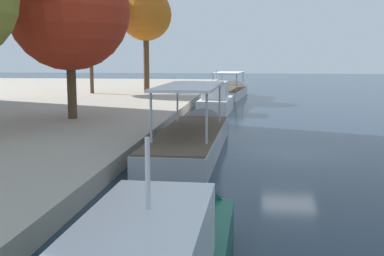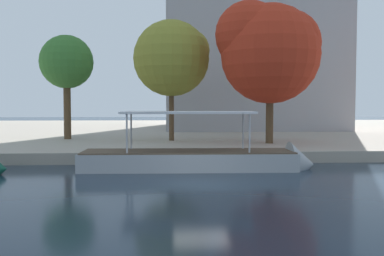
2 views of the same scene
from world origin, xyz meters
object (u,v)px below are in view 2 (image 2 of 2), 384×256
object	(u,v)px
tree_1	(66,62)
tree_3	(172,58)
tour_boat_2	(205,162)
tree_4	(269,48)

from	to	relation	value
tree_1	tree_3	xyz separation A→B (m)	(8.86, -1.95, 0.14)
tour_boat_2	tree_1	size ratio (longest dim) A/B	1.50
tour_boat_2	tree_3	world-z (taller)	tree_3
tree_3	tree_4	bearing A→B (deg)	-23.12
tour_boat_2	tree_3	size ratio (longest dim) A/B	1.36
tree_3	tree_4	distance (m)	7.77
tree_1	tree_3	size ratio (longest dim) A/B	0.90
tree_1	tree_4	xyz separation A→B (m)	(15.99, -5.00, 0.59)
tree_4	tree_3	bearing A→B (deg)	156.88
tour_boat_2	tree_4	distance (m)	12.33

